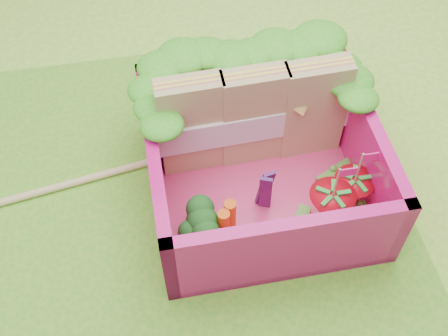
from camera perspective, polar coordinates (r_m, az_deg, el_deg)
ground at (r=3.53m, az=-3.74°, el=-2.41°), size 14.00×14.00×0.00m
placemat at (r=3.52m, az=-3.75°, el=-2.27°), size 2.60×2.60×0.03m
bento_floor at (r=3.49m, az=3.57°, el=-1.71°), size 1.30×1.30×0.05m
bento_box at (r=3.29m, az=3.78°, el=0.82°), size 1.30×1.30×0.55m
lettuce_ruffle at (r=3.36m, az=2.31°, el=10.44°), size 1.43×0.77×0.11m
sandwich_stack at (r=3.36m, az=3.04°, el=5.20°), size 1.25×0.21×0.69m
broccoli at (r=3.09m, az=-2.46°, el=-5.92°), size 0.32×0.32×0.25m
carrot_sticks at (r=3.15m, az=0.29°, el=-5.51°), size 0.12×0.12×0.28m
purple_wedges at (r=3.21m, az=4.21°, el=-2.28°), size 0.08×0.07×0.38m
strawberry_left at (r=3.25m, az=10.68°, el=-3.99°), size 0.26×0.26×0.50m
strawberry_right at (r=3.36m, az=12.83°, el=-2.34°), size 0.24×0.24×0.48m
snap_peas at (r=3.41m, az=10.72°, el=-3.37°), size 0.64×0.61×0.05m
chopsticks at (r=3.67m, az=-21.26°, el=-3.15°), size 2.21×0.40×0.04m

